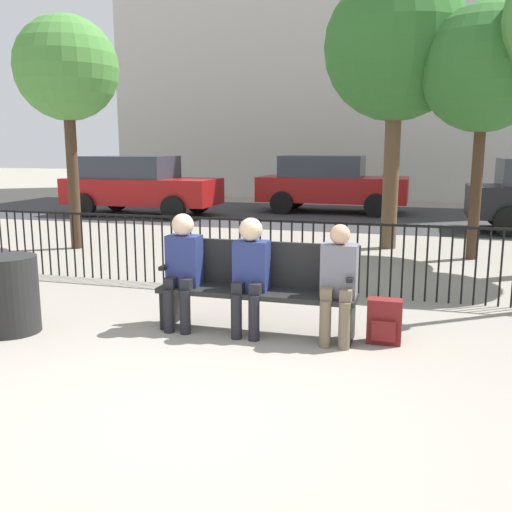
{
  "coord_description": "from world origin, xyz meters",
  "views": [
    {
      "loc": [
        1.54,
        -3.52,
        1.87
      ],
      "look_at": [
        0.0,
        1.83,
        0.8
      ],
      "focal_mm": 40.0,
      "sensor_mm": 36.0,
      "label": 1
    }
  ],
  "objects_px": {
    "backpack": "(384,322)",
    "parked_car_2": "(330,183)",
    "seated_person_1": "(250,269)",
    "trash_bin": "(10,295)",
    "tree_1": "(67,70)",
    "park_bench": "(258,283)",
    "parked_car_1": "(139,185)",
    "seated_person_2": "(338,278)",
    "tree_3": "(397,49)",
    "tree_0": "(485,69)",
    "seated_person_0": "(183,264)"
  },
  "relations": [
    {
      "from": "park_bench",
      "to": "trash_bin",
      "type": "relative_size",
      "value": 2.56
    },
    {
      "from": "seated_person_0",
      "to": "backpack",
      "type": "relative_size",
      "value": 2.75
    },
    {
      "from": "seated_person_0",
      "to": "trash_bin",
      "type": "height_order",
      "value": "seated_person_0"
    },
    {
      "from": "parked_car_2",
      "to": "trash_bin",
      "type": "distance_m",
      "value": 11.84
    },
    {
      "from": "tree_3",
      "to": "parked_car_2",
      "type": "bearing_deg",
      "value": 109.47
    },
    {
      "from": "seated_person_2",
      "to": "tree_1",
      "type": "relative_size",
      "value": 0.28
    },
    {
      "from": "parked_car_1",
      "to": "trash_bin",
      "type": "distance_m",
      "value": 10.24
    },
    {
      "from": "tree_1",
      "to": "park_bench",
      "type": "bearing_deg",
      "value": -39.28
    },
    {
      "from": "seated_person_1",
      "to": "trash_bin",
      "type": "distance_m",
      "value": 2.45
    },
    {
      "from": "seated_person_2",
      "to": "trash_bin",
      "type": "xyz_separation_m",
      "value": [
        -3.24,
        -0.6,
        -0.25
      ]
    },
    {
      "from": "tree_0",
      "to": "parked_car_1",
      "type": "distance_m",
      "value": 9.6
    },
    {
      "from": "seated_person_0",
      "to": "seated_person_1",
      "type": "distance_m",
      "value": 0.72
    },
    {
      "from": "backpack",
      "to": "tree_3",
      "type": "height_order",
      "value": "tree_3"
    },
    {
      "from": "trash_bin",
      "to": "tree_1",
      "type": "bearing_deg",
      "value": 116.0
    },
    {
      "from": "backpack",
      "to": "parked_car_2",
      "type": "relative_size",
      "value": 0.1
    },
    {
      "from": "seated_person_1",
      "to": "backpack",
      "type": "height_order",
      "value": "seated_person_1"
    },
    {
      "from": "tree_0",
      "to": "trash_bin",
      "type": "distance_m",
      "value": 7.75
    },
    {
      "from": "backpack",
      "to": "parked_car_2",
      "type": "xyz_separation_m",
      "value": [
        -2.25,
        11.04,
        0.63
      ]
    },
    {
      "from": "seated_person_2",
      "to": "parked_car_1",
      "type": "relative_size",
      "value": 0.27
    },
    {
      "from": "parked_car_1",
      "to": "backpack",
      "type": "bearing_deg",
      "value": -51.01
    },
    {
      "from": "tree_3",
      "to": "trash_bin",
      "type": "bearing_deg",
      "value": -119.1
    },
    {
      "from": "tree_3",
      "to": "parked_car_2",
      "type": "xyz_separation_m",
      "value": [
        -1.98,
        5.61,
        -2.72
      ]
    },
    {
      "from": "seated_person_1",
      "to": "trash_bin",
      "type": "relative_size",
      "value": 1.5
    },
    {
      "from": "seated_person_1",
      "to": "tree_1",
      "type": "bearing_deg",
      "value": 139.46
    },
    {
      "from": "seated_person_0",
      "to": "parked_car_1",
      "type": "relative_size",
      "value": 0.29
    },
    {
      "from": "seated_person_1",
      "to": "parked_car_1",
      "type": "distance_m",
      "value": 10.75
    },
    {
      "from": "park_bench",
      "to": "tree_0",
      "type": "xyz_separation_m",
      "value": [
        2.43,
        4.7,
        2.58
      ]
    },
    {
      "from": "park_bench",
      "to": "seated_person_2",
      "type": "xyz_separation_m",
      "value": [
        0.83,
        -0.13,
        0.14
      ]
    },
    {
      "from": "park_bench",
      "to": "tree_3",
      "type": "height_order",
      "value": "tree_3"
    },
    {
      "from": "parked_car_1",
      "to": "parked_car_2",
      "type": "distance_m",
      "value": 5.4
    },
    {
      "from": "seated_person_1",
      "to": "parked_car_1",
      "type": "relative_size",
      "value": 0.28
    },
    {
      "from": "seated_person_0",
      "to": "backpack",
      "type": "distance_m",
      "value": 2.1
    },
    {
      "from": "tree_1",
      "to": "parked_car_1",
      "type": "distance_m",
      "value": 5.77
    },
    {
      "from": "seated_person_0",
      "to": "tree_0",
      "type": "xyz_separation_m",
      "value": [
        3.2,
        4.83,
        2.4
      ]
    },
    {
      "from": "tree_1",
      "to": "parked_car_1",
      "type": "relative_size",
      "value": 0.99
    },
    {
      "from": "seated_person_2",
      "to": "tree_1",
      "type": "bearing_deg",
      "value": 144.35
    },
    {
      "from": "seated_person_0",
      "to": "seated_person_2",
      "type": "relative_size",
      "value": 1.04
    },
    {
      "from": "backpack",
      "to": "trash_bin",
      "type": "height_order",
      "value": "trash_bin"
    },
    {
      "from": "park_bench",
      "to": "tree_3",
      "type": "bearing_deg",
      "value": 79.42
    },
    {
      "from": "park_bench",
      "to": "seated_person_2",
      "type": "relative_size",
      "value": 1.75
    },
    {
      "from": "parked_car_1",
      "to": "parked_car_2",
      "type": "bearing_deg",
      "value": 23.4
    },
    {
      "from": "seated_person_0",
      "to": "tree_3",
      "type": "relative_size",
      "value": 0.25
    },
    {
      "from": "seated_person_1",
      "to": "tree_0",
      "type": "height_order",
      "value": "tree_0"
    },
    {
      "from": "tree_1",
      "to": "trash_bin",
      "type": "height_order",
      "value": "tree_1"
    },
    {
      "from": "tree_0",
      "to": "tree_1",
      "type": "distance_m",
      "value": 7.09
    },
    {
      "from": "tree_1",
      "to": "parked_car_2",
      "type": "bearing_deg",
      "value": 63.4
    },
    {
      "from": "park_bench",
      "to": "trash_bin",
      "type": "xyz_separation_m",
      "value": [
        -2.41,
        -0.74,
        -0.11
      ]
    },
    {
      "from": "seated_person_0",
      "to": "parked_car_1",
      "type": "bearing_deg",
      "value": 119.84
    },
    {
      "from": "seated_person_0",
      "to": "tree_0",
      "type": "height_order",
      "value": "tree_0"
    },
    {
      "from": "seated_person_1",
      "to": "tree_0",
      "type": "bearing_deg",
      "value": 62.86
    }
  ]
}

